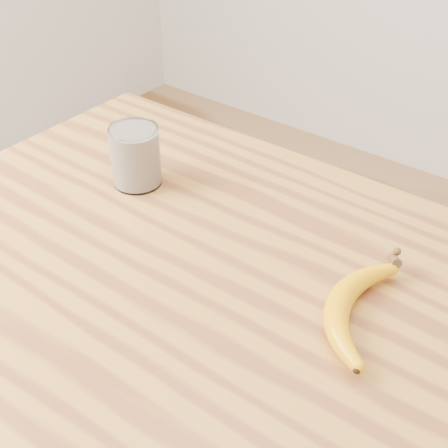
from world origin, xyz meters
The scene contains 3 objects.
table centered at (0.00, 0.00, 0.77)m, with size 1.20×0.80×0.90m.
smoothie_glass centered at (-0.30, 0.12, 0.96)m, with size 0.09×0.09×0.11m.
banana centered at (0.17, 0.05, 0.92)m, with size 0.11×0.31×0.04m, color #E49903, non-canonical shape.
Camera 1 is at (0.44, -0.56, 1.53)m, focal length 50.00 mm.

